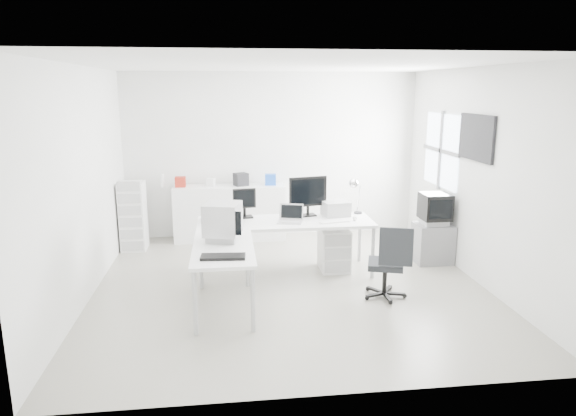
{
  "coord_description": "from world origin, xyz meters",
  "views": [
    {
      "loc": [
        -0.79,
        -6.28,
        2.52
      ],
      "look_at": [
        0.0,
        0.2,
        1.0
      ],
      "focal_mm": 32.0,
      "sensor_mm": 36.0,
      "label": 1
    }
  ],
  "objects": [
    {
      "name": "laser_printer",
      "position": [
        0.75,
        0.72,
        0.85
      ],
      "size": [
        0.4,
        0.36,
        0.21
      ],
      "primitive_type": "cube",
      "rotation": [
        0.0,
        0.0,
        0.16
      ],
      "color": "#A8A8A8",
      "rests_on": "main_desk"
    },
    {
      "name": "crt_monitor",
      "position": [
        -0.85,
        -0.35,
        0.96
      ],
      "size": [
        0.45,
        0.45,
        0.42
      ],
      "primitive_type": null,
      "rotation": [
        0.0,
        0.0,
        -0.26
      ],
      "color": "#B7B7BA",
      "rests_on": "side_desk"
    },
    {
      "name": "clutter_box_c",
      "position": [
        -0.55,
        2.24,
        1.04
      ],
      "size": [
        0.27,
        0.26,
        0.21
      ],
      "primitive_type": "cube",
      "rotation": [
        0.0,
        0.0,
        0.41
      ],
      "color": "black",
      "rests_on": "sideboard"
    },
    {
      "name": "black_keyboard",
      "position": [
        -0.85,
        -1.0,
        0.77
      ],
      "size": [
        0.49,
        0.22,
        0.03
      ],
      "primitive_type": "cube",
      "rotation": [
        0.0,
        0.0,
        -0.07
      ],
      "color": "black",
      "rests_on": "side_desk"
    },
    {
      "name": "wall_picture",
      "position": [
        2.47,
        0.1,
        1.9
      ],
      "size": [
        0.04,
        0.9,
        0.6
      ],
      "primitive_type": null,
      "color": "black",
      "rests_on": "right_wall"
    },
    {
      "name": "clutter_box_b",
      "position": [
        -1.05,
        2.24,
        1.0
      ],
      "size": [
        0.16,
        0.15,
        0.13
      ],
      "primitive_type": "cube",
      "rotation": [
        0.0,
        0.0,
        -0.31
      ],
      "color": "white",
      "rests_on": "sideboard"
    },
    {
      "name": "sideboard",
      "position": [
        -0.75,
        2.24,
        0.47
      ],
      "size": [
        1.86,
        0.47,
        0.93
      ],
      "primitive_type": "cube",
      "color": "white",
      "rests_on": "floor"
    },
    {
      "name": "desk_lamp",
      "position": [
        1.1,
        0.8,
        1.0
      ],
      "size": [
        0.18,
        0.18,
        0.51
      ],
      "primitive_type": null,
      "rotation": [
        0.0,
        0.0,
        0.05
      ],
      "color": "silver",
      "rests_on": "main_desk"
    },
    {
      "name": "tv_cabinet",
      "position": [
        2.22,
        0.68,
        0.29
      ],
      "size": [
        0.53,
        0.44,
        0.58
      ],
      "primitive_type": "cube",
      "color": "slate",
      "rests_on": "floor"
    },
    {
      "name": "filing_cabinet",
      "position": [
        -2.28,
        1.87,
        0.54
      ],
      "size": [
        0.38,
        0.45,
        1.09
      ],
      "primitive_type": "cube",
      "color": "white",
      "rests_on": "floor"
    },
    {
      "name": "crt_tv",
      "position": [
        2.22,
        0.68,
        0.81
      ],
      "size": [
        0.5,
        0.48,
        0.45
      ],
      "primitive_type": null,
      "color": "black",
      "rests_on": "tv_cabinet"
    },
    {
      "name": "inkjet_printer",
      "position": [
        -0.85,
        0.6,
        0.84
      ],
      "size": [
        0.5,
        0.39,
        0.17
      ],
      "primitive_type": "cube",
      "rotation": [
        0.0,
        0.0,
        0.02
      ],
      "color": "black",
      "rests_on": "main_desk"
    },
    {
      "name": "ceiling",
      "position": [
        0.0,
        0.0,
        2.8
      ],
      "size": [
        5.0,
        5.0,
        0.01
      ],
      "primitive_type": "cube",
      "color": "white",
      "rests_on": "back_wall"
    },
    {
      "name": "clutter_box_a",
      "position": [
        -1.55,
        2.24,
        1.02
      ],
      "size": [
        0.17,
        0.15,
        0.17
      ],
      "primitive_type": "cube",
      "rotation": [
        0.0,
        0.0,
        -0.03
      ],
      "color": "#9F2316",
      "rests_on": "sideboard"
    },
    {
      "name": "clutter_bottle",
      "position": [
        -1.85,
        2.28,
        1.04
      ],
      "size": [
        0.07,
        0.07,
        0.22
      ],
      "primitive_type": "cylinder",
      "color": "white",
      "rests_on": "sideboard"
    },
    {
      "name": "main_desk",
      "position": [
        0.0,
        0.5,
        0.38
      ],
      "size": [
        2.4,
        0.8,
        0.75
      ],
      "primitive_type": null,
      "color": "white",
      "rests_on": "floor"
    },
    {
      "name": "side_desk",
      "position": [
        -0.85,
        -0.6,
        0.38
      ],
      "size": [
        0.7,
        1.4,
        0.75
      ],
      "primitive_type": null,
      "color": "white",
      "rests_on": "floor"
    },
    {
      "name": "lcd_monitor_small",
      "position": [
        -0.55,
        0.75,
        0.95
      ],
      "size": [
        0.34,
        0.23,
        0.4
      ],
      "primitive_type": null,
      "rotation": [
        0.0,
        0.0,
        0.15
      ],
      "color": "black",
      "rests_on": "main_desk"
    },
    {
      "name": "back_wall",
      "position": [
        0.0,
        2.5,
        1.4
      ],
      "size": [
        5.0,
        0.02,
        2.8
      ],
      "primitive_type": "cube",
      "color": "white",
      "rests_on": "floor"
    },
    {
      "name": "white_keyboard",
      "position": [
        0.65,
        0.35,
        0.76
      ],
      "size": [
        0.43,
        0.21,
        0.02
      ],
      "primitive_type": "cube",
      "rotation": [
        0.0,
        0.0,
        0.22
      ],
      "color": "white",
      "rests_on": "main_desk"
    },
    {
      "name": "office_chair",
      "position": [
        1.12,
        -0.51,
        0.47
      ],
      "size": [
        0.68,
        0.68,
        0.94
      ],
      "primitive_type": null,
      "rotation": [
        0.0,
        0.0,
        -0.3
      ],
      "color": "black",
      "rests_on": "floor"
    },
    {
      "name": "white_mouse",
      "position": [
        0.95,
        0.4,
        0.78
      ],
      "size": [
        0.06,
        0.06,
        0.06
      ],
      "primitive_type": "sphere",
      "color": "white",
      "rests_on": "main_desk"
    },
    {
      "name": "lcd_monitor_large",
      "position": [
        0.35,
        0.75,
        1.04
      ],
      "size": [
        0.59,
        0.34,
        0.58
      ],
      "primitive_type": null,
      "rotation": [
        0.0,
        0.0,
        0.22
      ],
      "color": "black",
      "rests_on": "main_desk"
    },
    {
      "name": "window",
      "position": [
        2.48,
        1.2,
        1.6
      ],
      "size": [
        0.02,
        1.2,
        1.1
      ],
      "primitive_type": null,
      "color": "white",
      "rests_on": "right_wall"
    },
    {
      "name": "right_wall",
      "position": [
        2.5,
        0.0,
        1.4
      ],
      "size": [
        0.02,
        5.0,
        2.8
      ],
      "primitive_type": "cube",
      "color": "white",
      "rests_on": "floor"
    },
    {
      "name": "clutter_box_d",
      "position": [
        -0.05,
        2.24,
        1.02
      ],
      "size": [
        0.2,
        0.18,
        0.18
      ],
      "primitive_type": "cube",
      "rotation": [
        0.0,
        0.0,
        -0.1
      ],
      "color": "blue",
      "rests_on": "sideboard"
    },
    {
      "name": "floor",
      "position": [
        0.0,
        0.0,
        0.0
      ],
      "size": [
        5.0,
        5.0,
        0.01
      ],
      "primitive_type": "cube",
      "color": "#B1AE9F",
      "rests_on": "ground"
    },
    {
      "name": "left_wall",
      "position": [
        -2.5,
        0.0,
        1.4
      ],
      "size": [
        0.02,
        5.0,
        2.8
      ],
      "primitive_type": "cube",
      "color": "white",
      "rests_on": "floor"
    },
    {
      "name": "drawer_pedestal",
      "position": [
        0.7,
        0.55,
        0.3
      ],
      "size": [
        0.4,
        0.5,
        0.6
      ],
      "primitive_type": "cube",
      "color": "white",
      "rests_on": "floor"
    },
    {
      "name": "laptop",
      "position": [
        0.05,
        0.4,
        0.86
      ],
      "size": [
        0.41,
        0.42,
        0.22
      ],
      "primitive_type": null,
      "rotation": [
        0.0,
        0.0,
        -0.28
      ],
      "color": "#B7B7BA",
      "rests_on": "main_desk"
    }
  ]
}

